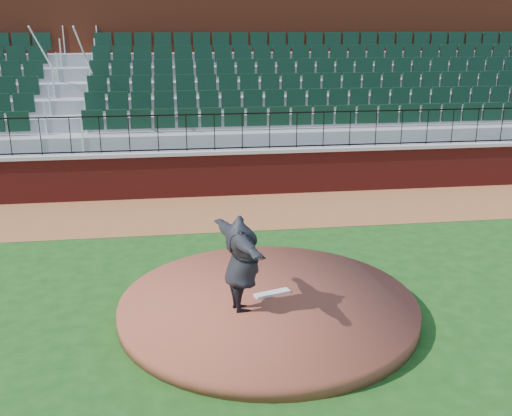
{
  "coord_description": "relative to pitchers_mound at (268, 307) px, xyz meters",
  "views": [
    {
      "loc": [
        -1.51,
        -9.25,
        4.7
      ],
      "look_at": [
        0.0,
        1.5,
        1.3
      ],
      "focal_mm": 41.66,
      "sensor_mm": 36.0,
      "label": 1
    }
  ],
  "objects": [
    {
      "name": "ground",
      "position": [
        0.05,
        0.32,
        -0.12
      ],
      "size": [
        90.0,
        90.0,
        0.0
      ],
      "primitive_type": "plane",
      "color": "#174313",
      "rests_on": "ground"
    },
    {
      "name": "warning_track",
      "position": [
        0.05,
        5.72,
        -0.12
      ],
      "size": [
        34.0,
        3.2,
        0.01
      ],
      "primitive_type": "cube",
      "color": "brown",
      "rests_on": "ground"
    },
    {
      "name": "pitcher",
      "position": [
        -0.48,
        -0.28,
        0.93
      ],
      "size": [
        1.0,
        2.05,
        1.61
      ],
      "primitive_type": "imported",
      "rotation": [
        0.0,
        0.0,
        1.81
      ],
      "color": "black",
      "rests_on": "pitchers_mound"
    },
    {
      "name": "wall_railing",
      "position": [
        0.05,
        7.32,
        1.67
      ],
      "size": [
        34.0,
        0.05,
        1.0
      ],
      "primitive_type": null,
      "color": "black",
      "rests_on": "wall_cap"
    },
    {
      "name": "wall_cap",
      "position": [
        0.05,
        7.32,
        1.12
      ],
      "size": [
        34.0,
        0.45,
        0.1
      ],
      "primitive_type": "cube",
      "color": "#B7B7B7",
      "rests_on": "field_wall"
    },
    {
      "name": "concourse_wall",
      "position": [
        0.05,
        12.85,
        2.62
      ],
      "size": [
        34.0,
        0.5,
        5.5
      ],
      "primitive_type": "cube",
      "color": "maroon",
      "rests_on": "ground"
    },
    {
      "name": "seating_stands",
      "position": [
        0.05,
        10.05,
        2.18
      ],
      "size": [
        34.0,
        5.1,
        4.6
      ],
      "primitive_type": null,
      "color": "gray",
      "rests_on": "ground"
    },
    {
      "name": "pitchers_mound",
      "position": [
        0.0,
        0.0,
        0.0
      ],
      "size": [
        4.99,
        4.99,
        0.25
      ],
      "primitive_type": "cylinder",
      "color": "brown",
      "rests_on": "ground"
    },
    {
      "name": "pitching_rubber",
      "position": [
        0.1,
        0.2,
        0.15
      ],
      "size": [
        0.65,
        0.33,
        0.04
      ],
      "primitive_type": "cube",
      "rotation": [
        0.0,
        0.0,
        0.29
      ],
      "color": "silver",
      "rests_on": "pitchers_mound"
    },
    {
      "name": "field_wall",
      "position": [
        0.05,
        7.32,
        0.47
      ],
      "size": [
        34.0,
        0.35,
        1.2
      ],
      "primitive_type": "cube",
      "color": "maroon",
      "rests_on": "ground"
    }
  ]
}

